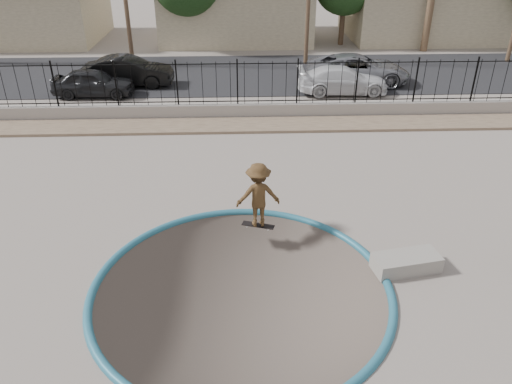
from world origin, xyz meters
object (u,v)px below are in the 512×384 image
Objects in this scene: skater at (258,198)px; car_b at (128,71)px; car_c at (343,80)px; car_d at (358,69)px; car_a at (93,82)px; concrete_ledge at (406,263)px; skateboard at (258,225)px.

car_b is (-5.96, 13.40, -0.16)m from skater.
car_d is at bearing -33.86° from car_c.
car_d is (12.96, 1.60, 0.08)m from car_a.
car_c is (4.58, 11.80, -0.25)m from skater.
car_d reaches higher than car_c.
concrete_ledge is 13.87m from car_c.
car_b reaches higher than car_d.
car_d is (11.61, 0.00, -0.01)m from car_b.
car_c is (4.58, 11.80, 0.60)m from skateboard.
skater is 1.15× the size of concrete_ledge.
car_a reaches higher than concrete_ledge.
car_b is at bearing 81.29° from car_c.
concrete_ledge is 17.56m from car_a.
skateboard is 0.58× the size of concrete_ledge.
car_a is at bearing 100.99° from car_d.
skater is at bearing 149.99° from concrete_ledge.
concrete_ledge is at bearing 175.47° from car_c.
car_b reaches higher than skateboard.
concrete_ledge is 0.36× the size of car_b.
car_d is (2.15, 15.42, 0.56)m from concrete_ledge.
skateboard is (0.00, -0.00, -0.86)m from skater.
skateboard is at bearing 149.99° from concrete_ledge.
skater is 0.35× the size of car_d.
skater is 0.86m from skateboard.
car_a is at bearing -64.68° from skater.
skater reaches higher than car_d.
car_a is 0.87× the size of car_c.
concrete_ledge reaches higher than skateboard.
car_b is at bearing -72.50° from skater.
skateboard is 14.56m from car_d.
skater reaches higher than car_b.
car_b is at bearing 131.78° from skateboard.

